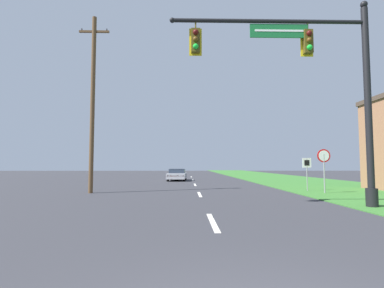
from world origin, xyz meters
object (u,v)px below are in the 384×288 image
object	(u,v)px
route_sign_post	(307,167)
utility_pole_near	(93,101)
car_ahead	(177,175)
stop_sign	(324,161)
signal_mast	(321,81)

from	to	relation	value
route_sign_post	utility_pole_near	bearing A→B (deg)	-176.15
car_ahead	utility_pole_near	size ratio (longest dim) A/B	0.43
car_ahead	stop_sign	xyz separation A→B (m)	(8.82, -14.38, 1.26)
utility_pole_near	route_sign_post	bearing A→B (deg)	3.85
signal_mast	car_ahead	world-z (taller)	signal_mast
signal_mast	utility_pole_near	bearing A→B (deg)	150.29
route_sign_post	utility_pole_near	world-z (taller)	utility_pole_near
stop_sign	utility_pole_near	size ratio (longest dim) A/B	0.24
signal_mast	stop_sign	xyz separation A→B (m)	(2.60, 5.54, -3.09)
route_sign_post	utility_pole_near	distance (m)	13.72
signal_mast	utility_pole_near	size ratio (longest dim) A/B	0.77
car_ahead	route_sign_post	xyz separation A→B (m)	(8.46, -12.83, 0.92)
signal_mast	utility_pole_near	world-z (taller)	utility_pole_near
route_sign_post	utility_pole_near	size ratio (longest dim) A/B	0.19
car_ahead	utility_pole_near	xyz separation A→B (m)	(-4.66, -13.71, 4.85)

